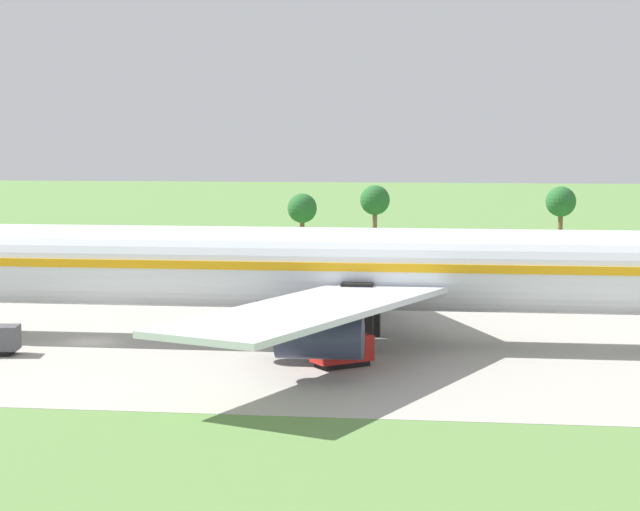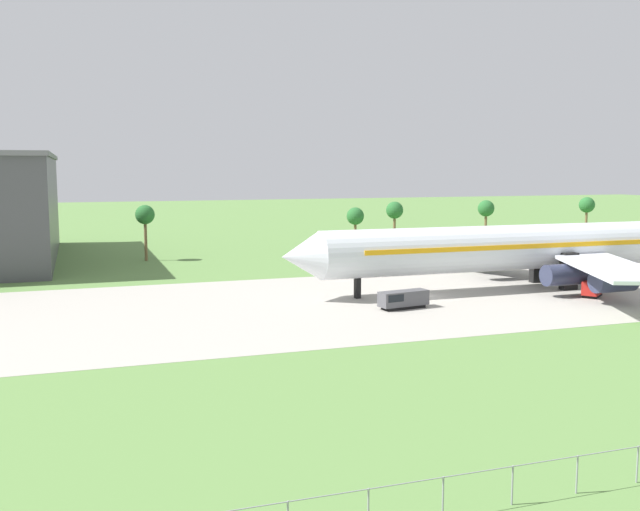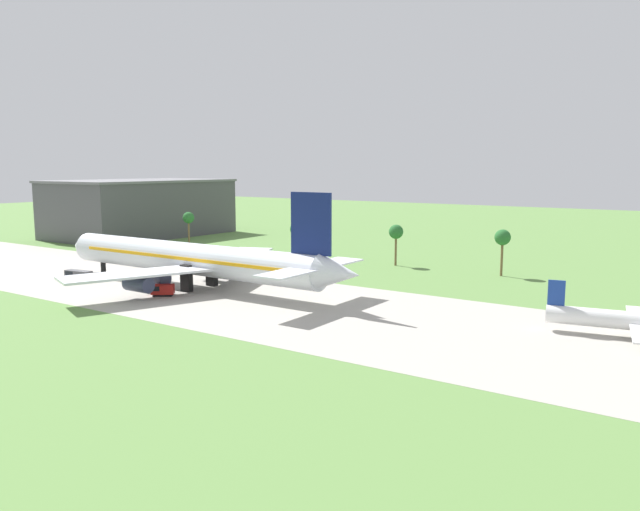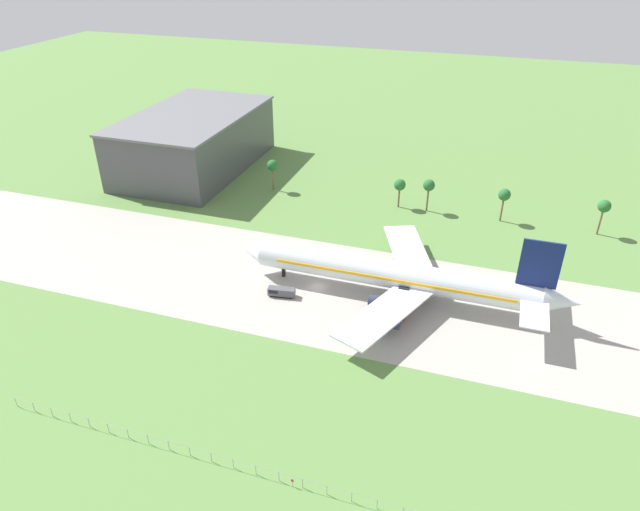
{
  "view_description": "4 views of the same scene",
  "coord_description": "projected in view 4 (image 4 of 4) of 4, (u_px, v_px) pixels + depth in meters",
  "views": [
    {
      "loc": [
        29.52,
        -87.7,
        16.56
      ],
      "look_at": [
        18.07,
        2.09,
        6.96
      ],
      "focal_mm": 65.0,
      "sensor_mm": 36.0,
      "label": 1
    },
    {
      "loc": [
        -44.63,
        -84.72,
        17.2
      ],
      "look_at": [
        -14.86,
        2.09,
        5.96
      ],
      "focal_mm": 40.0,
      "sensor_mm": 36.0,
      "label": 2
    },
    {
      "loc": [
        111.71,
        -86.94,
        24.63
      ],
      "look_at": [
        50.99,
        2.09,
        9.18
      ],
      "focal_mm": 35.0,
      "sensor_mm": 36.0,
      "label": 3
    },
    {
      "loc": [
        37.12,
        -110.19,
        77.16
      ],
      "look_at": [
        -0.95,
        5.0,
        6.0
      ],
      "focal_mm": 32.0,
      "sensor_mm": 36.0,
      "label": 4
    }
  ],
  "objects": [
    {
      "name": "ground_plane",
      "position": [
        317.0,
        287.0,
        139.33
      ],
      "size": [
        600.0,
        600.0,
        0.0
      ],
      "primitive_type": "plane",
      "color": "#5B8442"
    },
    {
      "name": "palm_tree_row",
      "position": [
        436.0,
        187.0,
        171.46
      ],
      "size": [
        103.38,
        3.6,
        10.62
      ],
      "color": "brown",
      "rests_on": "ground_plane"
    },
    {
      "name": "no_stopping_sign",
      "position": [
        292.0,
        482.0,
        89.6
      ],
      "size": [
        0.44,
        0.08,
        1.68
      ],
      "color": "gray",
      "rests_on": "ground_plane"
    },
    {
      "name": "perimeter_fence",
      "position": [
        211.0,
        456.0,
        93.55
      ],
      "size": [
        80.1,
        0.1,
        2.1
      ],
      "color": "gray",
      "rests_on": "ground_plane"
    },
    {
      "name": "fuel_truck",
      "position": [
        281.0,
        292.0,
        135.43
      ],
      "size": [
        6.64,
        2.97,
        2.22
      ],
      "color": "black",
      "rests_on": "ground_plane"
    },
    {
      "name": "taxiway_strip",
      "position": [
        317.0,
        287.0,
        139.32
      ],
      "size": [
        320.0,
        44.0,
        0.02
      ],
      "color": "#A8A399",
      "rests_on": "ground_plane"
    },
    {
      "name": "terminal_building",
      "position": [
        194.0,
        141.0,
        202.18
      ],
      "size": [
        36.72,
        61.2,
        19.88
      ],
      "color": "#47474C",
      "rests_on": "ground_plane"
    },
    {
      "name": "jet_airliner",
      "position": [
        401.0,
        276.0,
        132.68
      ],
      "size": [
        79.09,
        56.29,
        20.16
      ],
      "color": "silver",
      "rests_on": "ground_plane"
    },
    {
      "name": "baggage_tug",
      "position": [
        395.0,
        316.0,
        127.17
      ],
      "size": [
        4.58,
        4.18,
        2.22
      ],
      "color": "black",
      "rests_on": "ground_plane"
    }
  ]
}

